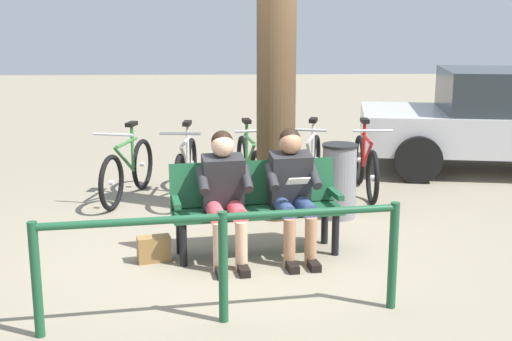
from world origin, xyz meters
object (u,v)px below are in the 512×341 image
object	(u,v)px
litter_bin	(339,181)
bicycle_blue	(249,166)
bicycle_green	(366,166)
bicycle_purple	(311,165)
bicycle_orange	(186,169)
tree_trunk	(276,80)
person_reading	(292,187)
handbag	(154,249)
bicycle_silver	(128,171)
bench	(256,201)
person_companion	(225,191)

from	to	relation	value
litter_bin	bicycle_blue	bearing A→B (deg)	-48.01
bicycle_green	bicycle_purple	size ratio (longest dim) A/B	1.02
bicycle_green	bicycle_orange	world-z (taller)	same
tree_trunk	litter_bin	bearing A→B (deg)	174.38
bicycle_green	bicycle_orange	bearing A→B (deg)	-85.03
person_reading	litter_bin	xyz separation A→B (m)	(-0.64, -1.20, -0.24)
bicycle_blue	bicycle_orange	xyz separation A→B (m)	(0.79, 0.16, 0.00)
tree_trunk	handbag	bearing A→B (deg)	48.81
litter_bin	bicycle_silver	distance (m)	2.63
bench	person_companion	bearing A→B (deg)	26.87
bicycle_orange	bicycle_silver	xyz separation A→B (m)	(0.71, 0.03, 0.00)
person_companion	person_reading	bearing A→B (deg)	179.95
person_companion	bicycle_orange	distance (m)	2.30
person_reading	person_companion	distance (m)	0.64
litter_bin	bicycle_silver	bearing A→B (deg)	-19.74
person_reading	bicycle_green	bearing A→B (deg)	-126.40
bicycle_green	bicycle_purple	world-z (taller)	same
bicycle_purple	bicycle_blue	distance (m)	0.79
bicycle_green	bench	bearing A→B (deg)	-32.90
bicycle_blue	tree_trunk	bearing A→B (deg)	6.39
tree_trunk	person_reading	bearing A→B (deg)	93.00
bench	handbag	xyz separation A→B (m)	(0.95, 0.24, -0.39)
person_companion	bicycle_silver	bearing A→B (deg)	-70.50
litter_bin	bicycle_green	distance (m)	1.15
tree_trunk	litter_bin	size ratio (longest dim) A/B	3.66
tree_trunk	bicycle_purple	world-z (taller)	tree_trunk
handbag	tree_trunk	world-z (taller)	tree_trunk
litter_bin	person_companion	bearing A→B (deg)	45.75
handbag	person_companion	bearing A→B (deg)	-177.99
person_reading	litter_bin	size ratio (longest dim) A/B	1.43
bicycle_green	bicycle_orange	size ratio (longest dim) A/B	1.00
bicycle_blue	bicycle_orange	size ratio (longest dim) A/B	1.00
person_reading	bicycle_blue	xyz separation A→B (m)	(0.33, -2.28, -0.31)
bicycle_orange	bicycle_purple	bearing A→B (deg)	101.67
handbag	bicycle_purple	bearing A→B (deg)	-125.59
bicycle_orange	bicycle_green	bearing A→B (deg)	97.71
bicycle_orange	bicycle_blue	bearing A→B (deg)	106.18
tree_trunk	bicycle_green	bearing A→B (deg)	-141.51
handbag	bench	bearing A→B (deg)	-166.02
litter_bin	bicycle_blue	xyz separation A→B (m)	(0.97, -1.08, -0.06)
bicycle_purple	bicycle_blue	size ratio (longest dim) A/B	0.98
bicycle_blue	bicycle_silver	bearing A→B (deg)	-91.07
person_companion	bicycle_blue	bearing A→B (deg)	-106.44
bicycle_purple	bench	bearing A→B (deg)	-5.37
litter_bin	bicycle_orange	size ratio (longest dim) A/B	0.50
tree_trunk	bicycle_green	xyz separation A→B (m)	(-1.21, -0.96, -1.17)
person_reading	bicycle_orange	distance (m)	2.42
handbag	tree_trunk	bearing A→B (deg)	-131.19
person_companion	litter_bin	bearing A→B (deg)	-143.50
bicycle_purple	bicycle_orange	world-z (taller)	same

